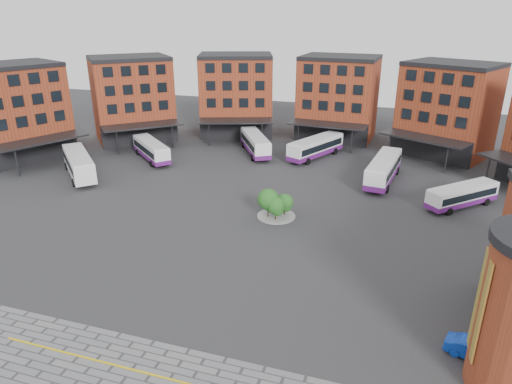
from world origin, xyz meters
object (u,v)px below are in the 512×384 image
(bus_b, at_px, (151,150))
(bus_e, at_px, (383,169))
(bus_f, at_px, (462,195))
(bus_a, at_px, (79,163))
(tree_island, at_px, (275,204))
(blue_car, at_px, (477,351))
(bus_c, at_px, (255,143))
(bus_d, at_px, (316,147))

(bus_b, xyz_separation_m, bus_e, (35.24, 0.82, 0.21))
(bus_b, xyz_separation_m, bus_f, (44.72, -5.15, -0.14))
(bus_a, height_order, bus_e, same)
(tree_island, bearing_deg, bus_a, 170.55)
(tree_island, bearing_deg, blue_car, -42.74)
(bus_b, xyz_separation_m, bus_c, (14.53, 8.10, 0.10))
(tree_island, distance_m, bus_f, 22.68)
(bus_e, distance_m, blue_car, 34.32)
(bus_a, xyz_separation_m, bus_d, (30.19, 18.77, -0.27))
(bus_a, xyz_separation_m, bus_b, (5.79, 9.93, -0.38))
(bus_d, height_order, bus_e, bus_e)
(bus_b, xyz_separation_m, bus_d, (24.39, 8.84, 0.12))
(bus_d, bearing_deg, bus_a, -122.54)
(tree_island, relative_size, bus_f, 0.51)
(bus_f, bearing_deg, bus_b, -140.85)
(tree_island, height_order, bus_f, tree_island)
(blue_car, bearing_deg, bus_a, 82.48)
(tree_island, height_order, bus_e, tree_island)
(bus_b, bearing_deg, bus_e, -47.04)
(bus_f, xyz_separation_m, blue_car, (-1.43, -27.37, -0.84))
(bus_d, bearing_deg, bus_f, -8.95)
(bus_c, distance_m, bus_e, 21.96)
(bus_a, bearing_deg, tree_island, -54.93)
(bus_d, height_order, blue_car, bus_d)
(bus_c, relative_size, bus_f, 1.29)
(bus_a, distance_m, bus_e, 42.42)
(tree_island, xyz_separation_m, bus_b, (-24.26, 14.94, -0.12))
(bus_f, bearing_deg, blue_car, -47.27)
(bus_a, bearing_deg, blue_car, -70.19)
(tree_island, relative_size, bus_d, 0.38)
(bus_c, distance_m, bus_d, 9.89)
(bus_b, bearing_deg, bus_a, -168.62)
(bus_e, distance_m, bus_f, 11.21)
(bus_f, bearing_deg, tree_island, -108.71)
(tree_island, height_order, blue_car, tree_island)
(bus_e, xyz_separation_m, blue_car, (8.05, -33.34, -1.18))
(tree_island, xyz_separation_m, bus_a, (-30.05, 5.00, 0.26))
(tree_island, height_order, bus_c, tree_island)
(tree_island, bearing_deg, bus_c, 112.90)
(bus_a, relative_size, bus_e, 0.85)
(bus_a, xyz_separation_m, blue_car, (49.08, -22.59, -1.36))
(bus_d, xyz_separation_m, blue_car, (18.90, -41.36, -1.09))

